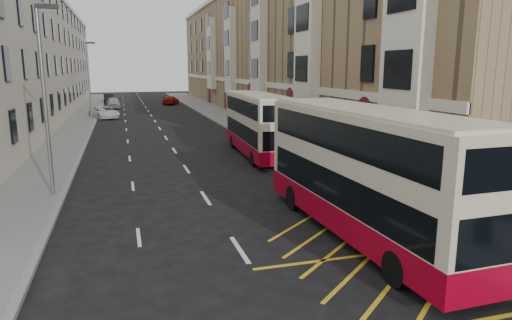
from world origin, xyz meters
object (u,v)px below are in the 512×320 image
object	(u,v)px
double_decker_rear	(258,124)
car_red	(171,100)
pedestrian_far	(504,229)
white_van	(104,112)
car_silver	(113,103)
double_decker_front	(366,173)
car_dark	(109,98)
street_lamp_far	(89,77)
street_lamp_near	(45,91)

from	to	relation	value
double_decker_rear	car_red	xyz separation A→B (m)	(-1.06, 42.87, -1.37)
pedestrian_far	white_van	size ratio (longest dim) A/B	0.32
car_silver	double_decker_front	bearing A→B (deg)	-85.84
double_decker_front	car_dark	world-z (taller)	double_decker_front
double_decker_front	car_silver	world-z (taller)	double_decker_front
car_silver	car_dark	xyz separation A→B (m)	(-0.82, 10.68, -0.04)
car_red	car_dark	bearing A→B (deg)	-15.50
street_lamp_far	car_red	world-z (taller)	street_lamp_far
pedestrian_far	street_lamp_near	bearing A→B (deg)	-36.71
street_lamp_far	double_decker_front	world-z (taller)	street_lamp_far
pedestrian_far	double_decker_front	bearing A→B (deg)	-41.46
double_decker_rear	street_lamp_near	bearing A→B (deg)	-146.48
street_lamp_far	car_red	bearing A→B (deg)	62.36
street_lamp_far	double_decker_rear	world-z (taller)	street_lamp_far
double_decker_rear	car_silver	distance (m)	39.74
pedestrian_far	car_red	world-z (taller)	pedestrian_far
double_decker_front	white_van	world-z (taller)	double_decker_front
double_decker_front	pedestrian_far	size ratio (longest dim) A/B	7.06
car_silver	street_lamp_near	bearing A→B (deg)	-97.57
street_lamp_near	street_lamp_far	world-z (taller)	same
street_lamp_near	car_red	size ratio (longest dim) A/B	1.82
street_lamp_near	white_van	size ratio (longest dim) A/B	1.67
double_decker_rear	pedestrian_far	bearing A→B (deg)	-79.83
double_decker_rear	street_lamp_far	bearing A→B (deg)	118.69
pedestrian_far	white_van	xyz separation A→B (m)	(-12.54, 43.19, -0.26)
street_lamp_far	car_silver	world-z (taller)	street_lamp_far
street_lamp_far	car_dark	xyz separation A→B (m)	(1.15, 26.06, -3.92)
double_decker_front	white_van	xyz separation A→B (m)	(-9.51, 40.34, -1.53)
street_lamp_far	car_silver	distance (m)	15.99
pedestrian_far	car_red	bearing A→B (deg)	-85.03
double_decker_rear	pedestrian_far	distance (m)	17.85
double_decker_front	car_silver	xyz separation A→B (m)	(-8.69, 53.42, -1.45)
street_lamp_near	car_dark	world-z (taller)	street_lamp_near
white_van	street_lamp_near	bearing A→B (deg)	-112.80
double_decker_rear	pedestrian_far	world-z (taller)	double_decker_rear
street_lamp_near	car_red	distance (m)	50.87
street_lamp_near	street_lamp_far	size ratio (longest dim) A/B	1.00
pedestrian_far	white_van	bearing A→B (deg)	-72.05
street_lamp_far	double_decker_front	xyz separation A→B (m)	(10.66, -38.03, -2.44)
double_decker_front	car_red	size ratio (longest dim) A/B	2.48
car_dark	street_lamp_near	bearing A→B (deg)	-94.05
street_lamp_near	white_van	xyz separation A→B (m)	(1.15, 32.31, -3.97)
pedestrian_far	car_silver	distance (m)	57.47
street_lamp_far	double_decker_rear	size ratio (longest dim) A/B	0.80
car_red	street_lamp_far	bearing A→B (deg)	81.88
car_silver	car_red	world-z (taller)	car_silver
pedestrian_far	car_red	size ratio (longest dim) A/B	0.35
street_lamp_near	pedestrian_far	size ratio (longest dim) A/B	5.19
street_lamp_near	car_silver	xyz separation A→B (m)	(1.97, 45.39, -3.88)
street_lamp_near	car_red	world-z (taller)	street_lamp_near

